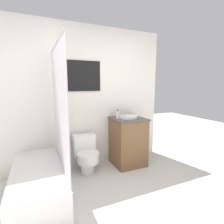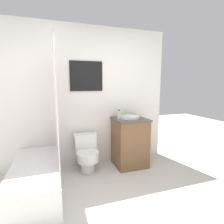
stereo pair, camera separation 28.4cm
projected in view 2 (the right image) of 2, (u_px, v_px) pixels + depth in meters
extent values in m
cube|color=white|center=(83.00, 98.00, 3.14)|extent=(3.17, 0.05, 2.50)
cube|color=black|center=(86.00, 76.00, 3.07)|extent=(0.58, 0.02, 0.52)
cube|color=beige|center=(86.00, 76.00, 3.06)|extent=(0.55, 0.01, 0.49)
cube|color=white|center=(36.00, 179.00, 2.37)|extent=(0.62, 1.41, 0.42)
cube|color=silver|center=(57.00, 113.00, 2.33)|extent=(0.01, 1.30, 1.68)
cylinder|color=#B7B7BC|center=(53.00, 45.00, 2.20)|extent=(0.02, 1.30, 0.02)
cylinder|color=white|center=(88.00, 166.00, 3.00)|extent=(0.23, 0.23, 0.20)
cylinder|color=white|center=(88.00, 157.00, 2.93)|extent=(0.36, 0.36, 0.14)
cylinder|color=white|center=(88.00, 153.00, 2.92)|extent=(0.37, 0.37, 0.02)
cube|color=white|center=(85.00, 144.00, 3.12)|extent=(0.38, 0.16, 0.36)
cube|color=white|center=(85.00, 134.00, 3.09)|extent=(0.40, 0.17, 0.02)
cube|color=brown|center=(130.00, 143.00, 3.21)|extent=(0.55, 0.53, 0.85)
cube|color=#4C4742|center=(130.00, 119.00, 3.14)|extent=(0.58, 0.56, 0.03)
cylinder|color=white|center=(130.00, 117.00, 3.15)|extent=(0.36, 0.36, 0.04)
cylinder|color=silver|center=(125.00, 113.00, 3.34)|extent=(0.02, 0.02, 0.13)
cylinder|color=silver|center=(119.00, 115.00, 3.10)|extent=(0.06, 0.06, 0.14)
cylinder|color=black|center=(119.00, 110.00, 3.09)|extent=(0.02, 0.02, 0.02)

